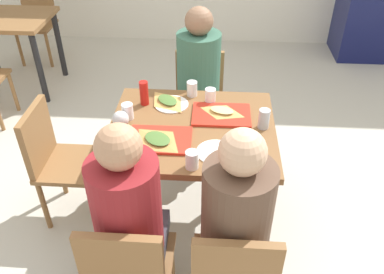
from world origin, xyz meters
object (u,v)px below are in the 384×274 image
(pizza_slice_c, at_px, (167,101))
(background_chair_far, at_px, (37,18))
(pizza_slice_b, at_px, (222,111))
(plastic_cup_c, at_px, (128,111))
(plastic_cup_a, at_px, (192,89))
(soda_can, at_px, (264,119))
(main_table, at_px, (192,141))
(paper_plate_center, at_px, (172,104))
(plastic_cup_b, at_px, (192,160))
(chair_near_left, at_px, (129,270))
(pizza_slice_a, at_px, (158,139))
(condiment_bottle, at_px, (144,93))
(background_table, at_px, (6,30))
(paper_plate_near_edge, at_px, (216,152))
(tray_red_far, at_px, (221,115))
(foil_bundle, at_px, (121,119))
(plastic_cup_d, at_px, (210,96))
(chair_left_end, at_px, (57,156))
(chair_far_side, at_px, (199,97))
(person_in_red, at_px, (130,212))
(person_far_side, at_px, (198,78))
(tray_red_near, at_px, (160,140))
(person_in_brown_jacket, at_px, (236,217))

(pizza_slice_c, height_order, background_chair_far, background_chair_far)
(pizza_slice_b, height_order, plastic_cup_c, plastic_cup_c)
(plastic_cup_a, relative_size, soda_can, 0.82)
(main_table, relative_size, background_chair_far, 1.18)
(paper_plate_center, height_order, plastic_cup_b, plastic_cup_b)
(chair_near_left, relative_size, pizza_slice_a, 2.91)
(pizza_slice_a, height_order, condiment_bottle, condiment_bottle)
(chair_near_left, xyz_separation_m, background_table, (-1.73, 2.58, 0.14))
(chair_near_left, relative_size, paper_plate_near_edge, 3.82)
(paper_plate_center, bearing_deg, soda_can, -20.87)
(tray_red_far, height_order, foil_bundle, foil_bundle)
(pizza_slice_a, bearing_deg, plastic_cup_a, 73.83)
(condiment_bottle, distance_m, background_chair_far, 2.81)
(plastic_cup_c, distance_m, soda_can, 0.82)
(plastic_cup_a, bearing_deg, plastic_cup_c, -140.70)
(plastic_cup_b, relative_size, plastic_cup_d, 1.00)
(main_table, height_order, chair_left_end, chair_left_end)
(chair_far_side, height_order, pizza_slice_b, chair_far_side)
(pizza_slice_c, bearing_deg, plastic_cup_a, 35.74)
(person_in_red, relative_size, tray_red_far, 3.48)
(main_table, bearing_deg, background_chair_far, 128.42)
(pizza_slice_b, xyz_separation_m, plastic_cup_c, (-0.57, -0.08, 0.03))
(tray_red_far, distance_m, plastic_cup_a, 0.31)
(pizza_slice_b, xyz_separation_m, background_chair_far, (-2.15, 2.34, -0.30))
(person_far_side, xyz_separation_m, foil_bundle, (-0.42, -0.70, 0.08))
(main_table, height_order, tray_red_far, tray_red_far)
(condiment_bottle, relative_size, background_chair_far, 0.19)
(main_table, relative_size, chair_far_side, 1.18)
(plastic_cup_b, bearing_deg, pizza_slice_b, 73.72)
(main_table, distance_m, plastic_cup_a, 0.40)
(paper_plate_center, height_order, pizza_slice_b, pizza_slice_b)
(chair_left_end, xyz_separation_m, paper_plate_center, (0.73, 0.24, 0.28))
(tray_red_near, bearing_deg, person_far_side, 78.19)
(condiment_bottle, relative_size, background_table, 0.18)
(tray_red_far, bearing_deg, chair_left_end, -172.93)
(paper_plate_near_edge, bearing_deg, paper_plate_center, 121.88)
(person_in_brown_jacket, bearing_deg, paper_plate_center, 113.39)
(paper_plate_near_edge, relative_size, plastic_cup_b, 2.20)
(tray_red_near, distance_m, tray_red_far, 0.45)
(person_in_red, distance_m, paper_plate_near_edge, 0.59)
(person_far_side, bearing_deg, chair_near_left, -99.41)
(tray_red_near, bearing_deg, foil_bundle, 152.25)
(person_in_red, xyz_separation_m, background_table, (-1.73, 2.44, -0.10))
(person_in_red, bearing_deg, paper_plate_center, 83.83)
(chair_near_left, distance_m, pizza_slice_c, 1.12)
(condiment_bottle, xyz_separation_m, background_table, (-1.65, 1.52, -0.21))
(person_in_brown_jacket, relative_size, background_table, 1.39)
(tray_red_near, xyz_separation_m, tray_red_far, (0.35, 0.28, 0.00))
(main_table, bearing_deg, person_in_brown_jacket, -69.91)
(tray_red_far, bearing_deg, foil_bundle, -165.65)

